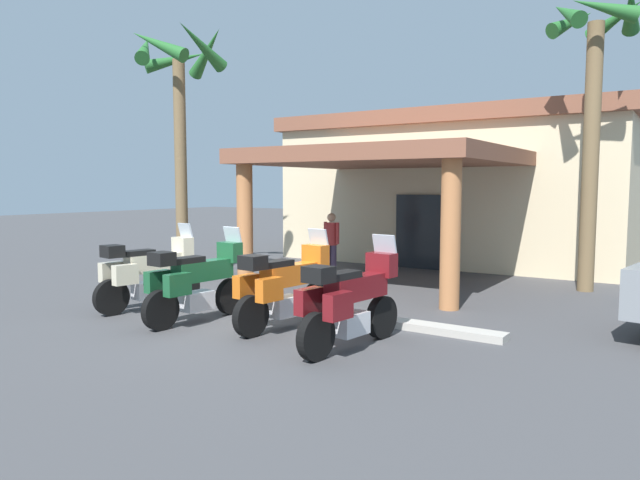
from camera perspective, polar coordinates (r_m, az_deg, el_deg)
The scene contains 10 objects.
ground_plane at distance 10.59m, azimuth -6.81°, elevation -7.56°, with size 80.00×80.00×0.00m, color #424244.
motel_building at distance 19.82m, azimuth 14.00°, elevation 5.01°, with size 10.66×12.62×4.53m.
motorcycle_cream at distance 11.63m, azimuth -16.39°, elevation -3.09°, with size 0.84×2.20×1.61m.
motorcycle_green at distance 10.34m, azimuth -11.94°, elevation -4.02°, with size 0.73×2.21×1.61m.
motorcycle_orange at distance 9.68m, azimuth -3.49°, elevation -4.55°, with size 0.75×2.21×1.61m.
motorcycle_maroon at distance 8.46m, azimuth 2.95°, elevation -5.98°, with size 0.75×2.21×1.61m.
pedestrian at distance 15.22m, azimuth 1.12°, elevation 0.01°, with size 0.52×0.32×1.65m.
palm_tree_roadside at distance 15.83m, azimuth -13.57°, elevation 13.94°, with size 2.31×2.53×6.46m.
palm_tree_near_portico at distance 14.45m, azimuth 25.12°, elevation 13.81°, with size 2.03×2.07×6.52m.
curb_strip at distance 11.16m, azimuth -2.94°, elevation -6.55°, with size 8.15×0.36×0.12m, color #ADA89E.
Camera 1 is at (6.80, -7.78, 2.35)m, focal length 32.92 mm.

